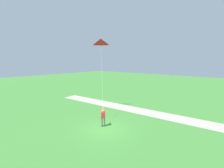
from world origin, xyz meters
The scene contains 4 objects.
ground_plane centered at (0.00, 0.00, 0.00)m, with size 120.00×120.00×0.00m, color #3D7F33.
walkway_path centered at (-6.86, 2.00, 0.01)m, with size 2.40×32.00×0.02m, color #ADA393.
person_kite_flyer centered at (-0.26, -0.51, 1.05)m, with size 0.59×0.59×1.83m.
flying_kite centered at (-4.11, -4.45, 8.73)m, with size 4.27×4.46×7.51m.
Camera 1 is at (10.07, 9.29, 6.47)m, focal length 24.06 mm.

